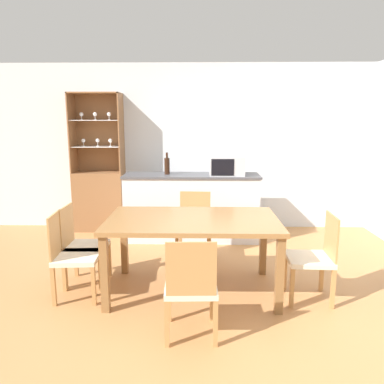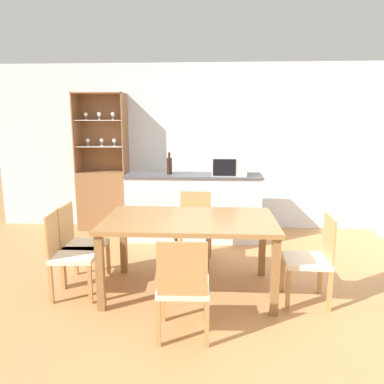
{
  "view_description": "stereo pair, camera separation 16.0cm",
  "coord_description": "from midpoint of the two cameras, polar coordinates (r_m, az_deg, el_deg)",
  "views": [
    {
      "loc": [
        -0.09,
        -3.27,
        1.7
      ],
      "look_at": [
        -0.19,
        1.11,
        0.86
      ],
      "focal_mm": 35.0,
      "sensor_mm": 36.0,
      "label": 1
    },
    {
      "loc": [
        0.07,
        -3.26,
        1.7
      ],
      "look_at": [
        -0.19,
        1.11,
        0.86
      ],
      "focal_mm": 35.0,
      "sensor_mm": 36.0,
      "label": 2
    }
  ],
  "objects": [
    {
      "name": "dining_table",
      "position": [
        3.68,
        -1.14,
        -5.3
      ],
      "size": [
        1.67,
        0.99,
        0.76
      ],
      "color": "olive",
      "rests_on": "ground_plane"
    },
    {
      "name": "dining_chair_head_near",
      "position": [
        3.01,
        -1.74,
        -14.28
      ],
      "size": [
        0.42,
        0.42,
        0.84
      ],
      "rotation": [
        0.0,
        0.0,
        0.04
      ],
      "color": "beige",
      "rests_on": "ground_plane"
    },
    {
      "name": "kitchen_counter",
      "position": [
        5.35,
        -0.93,
        -2.31
      ],
      "size": [
        1.91,
        0.54,
        0.95
      ],
      "color": "silver",
      "rests_on": "ground_plane"
    },
    {
      "name": "wall_back",
      "position": [
        5.91,
        1.35,
        6.8
      ],
      "size": [
        6.8,
        0.06,
        2.55
      ],
      "color": "silver",
      "rests_on": "ground_plane"
    },
    {
      "name": "microwave",
      "position": [
        5.21,
        4.41,
        4.04
      ],
      "size": [
        0.47,
        0.4,
        0.26
      ],
      "color": "#B7BABF",
      "rests_on": "kitchen_counter"
    },
    {
      "name": "dining_chair_head_far",
      "position": [
        4.53,
        -0.67,
        -5.48
      ],
      "size": [
        0.43,
        0.43,
        0.84
      ],
      "rotation": [
        0.0,
        0.0,
        3.08
      ],
      "color": "beige",
      "rests_on": "ground_plane"
    },
    {
      "name": "wine_bottle",
      "position": [
        5.28,
        -4.69,
        4.04
      ],
      "size": [
        0.07,
        0.07,
        0.31
      ],
      "color": "black",
      "rests_on": "kitchen_counter"
    },
    {
      "name": "dining_chair_side_left_far",
      "position": [
        4.11,
        -17.45,
        -7.76
      ],
      "size": [
        0.41,
        0.41,
        0.84
      ],
      "rotation": [
        0.0,
        0.0,
        -1.57
      ],
      "color": "beige",
      "rests_on": "ground_plane"
    },
    {
      "name": "ground_plane",
      "position": [
        3.68,
        1.34,
        -16.59
      ],
      "size": [
        18.0,
        18.0,
        0.0
      ],
      "primitive_type": "plane",
      "color": "#B27A47"
    },
    {
      "name": "display_cabinet",
      "position": [
        6.01,
        -14.63,
        0.17
      ],
      "size": [
        0.76,
        0.38,
        2.1
      ],
      "color": "brown",
      "rests_on": "ground_plane"
    },
    {
      "name": "dining_chair_side_left_near",
      "position": [
        3.84,
        -18.88,
        -9.16
      ],
      "size": [
        0.43,
        0.43,
        0.84
      ],
      "rotation": [
        0.0,
        0.0,
        -1.51
      ],
      "color": "beige",
      "rests_on": "ground_plane"
    },
    {
      "name": "dining_chair_side_right_near",
      "position": [
        3.75,
        16.89,
        -9.52
      ],
      "size": [
        0.42,
        0.42,
        0.84
      ],
      "rotation": [
        0.0,
        0.0,
        1.53
      ],
      "color": "beige",
      "rests_on": "ground_plane"
    }
  ]
}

